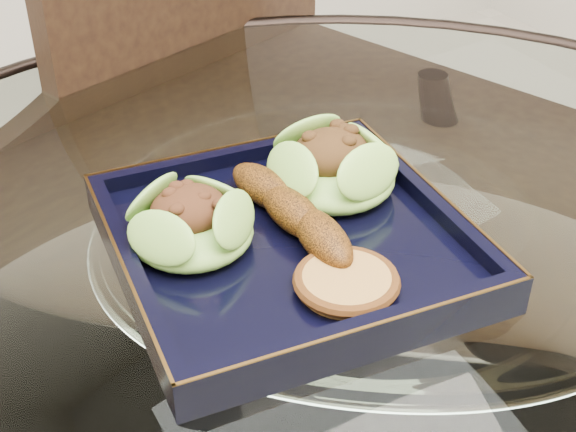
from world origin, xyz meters
TOP-DOWN VIEW (x-y plane):
  - dining_table at (-0.00, -0.00)m, footprint 1.13×1.13m
  - dining_chair at (0.12, 0.39)m, footprint 0.60×0.60m
  - navy_plate at (-0.05, 0.05)m, footprint 0.30×0.30m
  - lettuce_wrap_left at (-0.12, 0.07)m, footprint 0.11×0.11m
  - lettuce_wrap_right at (0.02, 0.09)m, footprint 0.14×0.14m
  - roasted_plantain at (-0.04, 0.06)m, footprint 0.04×0.16m
  - crumb_patty at (-0.04, -0.03)m, footprint 0.09×0.09m

SIDE VIEW (x-z plane):
  - dining_table at x=0.00m, z-range 0.21..0.98m
  - dining_chair at x=0.12m, z-range 0.06..1.14m
  - navy_plate at x=-0.05m, z-range 0.76..0.78m
  - crumb_patty at x=-0.04m, z-range 0.78..0.79m
  - roasted_plantain at x=-0.04m, z-range 0.78..0.81m
  - lettuce_wrap_left at x=-0.12m, z-range 0.78..0.82m
  - lettuce_wrap_right at x=0.02m, z-range 0.78..0.82m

